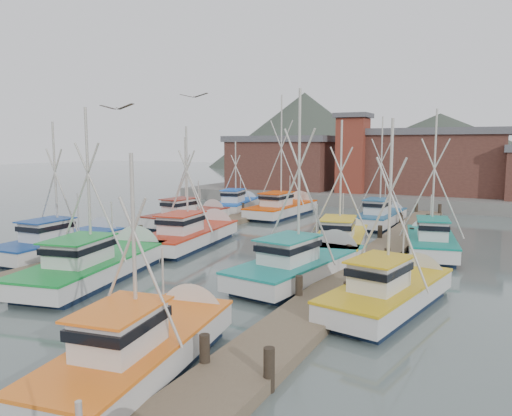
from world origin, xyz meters
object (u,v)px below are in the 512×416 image
at_px(boat_8, 193,234).
at_px(boat_12, 285,208).
at_px(boat_1, 149,346).
at_px(boat_4, 101,264).
at_px(lookout_tower, 353,152).

xyz_separation_m(boat_8, boat_12, (-0.09, 14.82, 0.01)).
xyz_separation_m(boat_1, boat_8, (-8.95, 15.47, 0.00)).
distance_m(boat_4, boat_8, 8.64).
distance_m(lookout_tower, boat_8, 27.42).
bearing_deg(boat_1, boat_12, 97.70).
relative_size(lookout_tower, boat_4, 0.82).
relative_size(boat_4, boat_12, 0.89).
bearing_deg(lookout_tower, boat_1, -81.51).
distance_m(lookout_tower, boat_4, 35.88).
height_order(lookout_tower, boat_1, lookout_tower).
xyz_separation_m(lookout_tower, boat_8, (-2.63, -26.86, -4.87)).
height_order(boat_1, boat_8, boat_8).
bearing_deg(boat_4, boat_8, 81.47).
bearing_deg(boat_8, lookout_tower, 77.23).
distance_m(boat_1, boat_8, 17.87).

